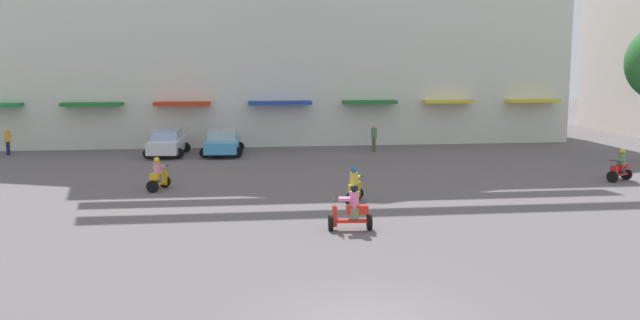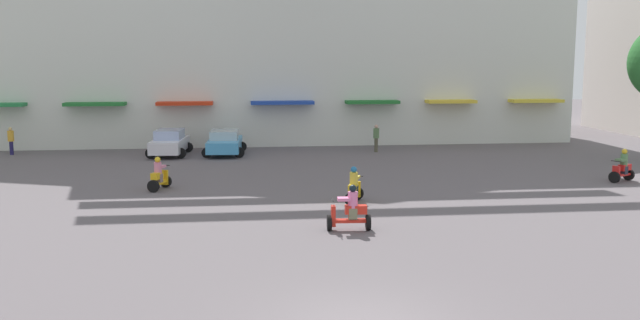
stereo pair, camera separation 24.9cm
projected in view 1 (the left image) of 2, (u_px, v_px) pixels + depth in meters
The scene contains 10 objects.
ground_plane at pixel (305, 201), 27.36m from camera, with size 128.00×128.00×0.00m, color #5F575B.
colonial_building at pixel (271, 2), 48.28m from camera, with size 39.13×15.77×21.82m.
parked_car_0 at pixel (167, 143), 39.97m from camera, with size 2.52×4.34×1.51m.
parked_car_1 at pixel (222, 142), 40.29m from camera, with size 2.59×4.30×1.44m.
scooter_rider_0 at pixel (351, 212), 22.56m from camera, with size 1.45×0.60×1.52m.
scooter_rider_1 at pixel (620, 168), 31.66m from camera, with size 1.42×1.11×1.51m.
scooter_rider_2 at pixel (354, 188), 26.85m from camera, with size 0.95×1.42×1.47m.
scooter_rider_4 at pixel (158, 176), 29.46m from camera, with size 0.93×1.43×1.45m.
pedestrian_0 at pixel (374, 136), 41.53m from camera, with size 0.37×0.37×1.66m.
pedestrian_1 at pixel (7, 140), 40.10m from camera, with size 0.49×0.49×1.63m.
Camera 1 is at (-2.76, -13.69, 5.60)m, focal length 38.65 mm.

